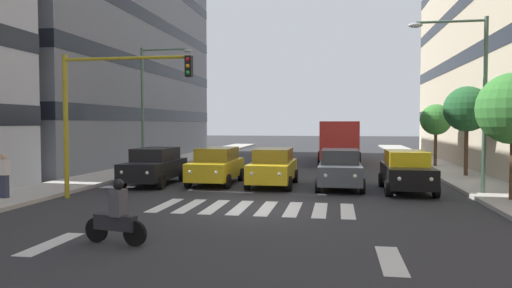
{
  "coord_description": "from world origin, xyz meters",
  "views": [
    {
      "loc": [
        -2.81,
        15.61,
        2.89
      ],
      "look_at": [
        0.81,
        -5.19,
        1.95
      ],
      "focal_mm": 32.96,
      "sensor_mm": 36.0,
      "label": 1
    }
  ],
  "objects": [
    {
      "name": "ground_plane",
      "position": [
        0.0,
        0.0,
        0.0
      ],
      "size": [
        180.0,
        180.0,
        0.0
      ],
      "primitive_type": "plane",
      "color": "#2D2D30"
    },
    {
      "name": "sidewalk_right",
      "position": [
        9.22,
        0.0,
        0.07
      ],
      "size": [
        2.69,
        90.0,
        0.15
      ],
      "primitive_type": "cube",
      "color": "#B2ADA3",
      "rests_on": "ground_plane"
    },
    {
      "name": "building_right_block_0",
      "position": [
        15.26,
        -18.24,
        10.45
      ],
      "size": [
        9.43,
        26.57,
        20.9
      ],
      "color": "slate",
      "rests_on": "ground_plane"
    },
    {
      "name": "crosswalk_markings",
      "position": [
        0.0,
        0.0,
        0.0
      ],
      "size": [
        6.75,
        2.8,
        0.01
      ],
      "color": "silver",
      "rests_on": "ground_plane"
    },
    {
      "name": "lane_arrow_0",
      "position": [
        -3.94,
        5.5,
        0.0
      ],
      "size": [
        0.5,
        2.2,
        0.01
      ],
      "primitive_type": "cube",
      "color": "silver",
      "rests_on": "ground_plane"
    },
    {
      "name": "lane_arrow_1",
      "position": [
        3.94,
        5.5,
        0.0
      ],
      "size": [
        0.5,
        2.2,
        0.01
      ],
      "primitive_type": "cube",
      "color": "silver",
      "rests_on": "ground_plane"
    },
    {
      "name": "car_0",
      "position": [
        -5.68,
        -4.84,
        0.89
      ],
      "size": [
        2.02,
        4.44,
        1.72
      ],
      "color": "black",
      "rests_on": "ground_plane"
    },
    {
      "name": "car_1",
      "position": [
        -2.92,
        -5.42,
        0.89
      ],
      "size": [
        2.02,
        4.44,
        1.72
      ],
      "color": "#474C51",
      "rests_on": "ground_plane"
    },
    {
      "name": "car_2",
      "position": [
        0.1,
        -5.62,
        0.89
      ],
      "size": [
        2.02,
        4.44,
        1.72
      ],
      "color": "gold",
      "rests_on": "ground_plane"
    },
    {
      "name": "car_3",
      "position": [
        2.83,
        -5.87,
        0.89
      ],
      "size": [
        2.02,
        4.44,
        1.72
      ],
      "color": "gold",
      "rests_on": "ground_plane"
    },
    {
      "name": "car_4",
      "position": [
        5.65,
        -5.19,
        0.89
      ],
      "size": [
        2.02,
        4.44,
        1.72
      ],
      "color": "black",
      "rests_on": "ground_plane"
    },
    {
      "name": "bus_behind_traffic",
      "position": [
        -2.92,
        -19.6,
        1.86
      ],
      "size": [
        2.78,
        10.5,
        3.0
      ],
      "color": "red",
      "rests_on": "ground_plane"
    },
    {
      "name": "motorcycle_with_rider",
      "position": [
        2.37,
        5.26,
        0.65
      ],
      "size": [
        1.69,
        0.44,
        1.57
      ],
      "color": "black",
      "rests_on": "ground_plane"
    },
    {
      "name": "traffic_light_gantry",
      "position": [
        5.96,
        -0.87,
        3.76
      ],
      "size": [
        5.14,
        0.36,
        5.5
      ],
      "color": "#AD991E",
      "rests_on": "ground_plane"
    },
    {
      "name": "street_lamp_left",
      "position": [
        -7.97,
        -4.05,
        4.39
      ],
      "size": [
        3.0,
        0.28,
        6.88
      ],
      "color": "#4C6B56",
      "rests_on": "sidewalk_left"
    },
    {
      "name": "street_lamp_right",
      "position": [
        7.95,
        -10.38,
        4.54
      ],
      "size": [
        3.15,
        0.28,
        7.13
      ],
      "color": "#4C6B56",
      "rests_on": "sidewalk_right"
    },
    {
      "name": "street_tree_1",
      "position": [
        -9.44,
        -10.4,
        3.61
      ],
      "size": [
        2.36,
        2.36,
        4.65
      ],
      "color": "#513823",
      "rests_on": "sidewalk_left"
    },
    {
      "name": "street_tree_2",
      "position": [
        -9.01,
        -16.01,
        3.09
      ],
      "size": [
        1.97,
        1.97,
        3.95
      ],
      "color": "#513823",
      "rests_on": "sidewalk_left"
    },
    {
      "name": "pedestrian_waiting",
      "position": [
        9.21,
        0.36,
        1.0
      ],
      "size": [
        0.36,
        0.24,
        1.63
      ],
      "color": "#2D3347",
      "rests_on": "sidewalk_right"
    }
  ]
}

